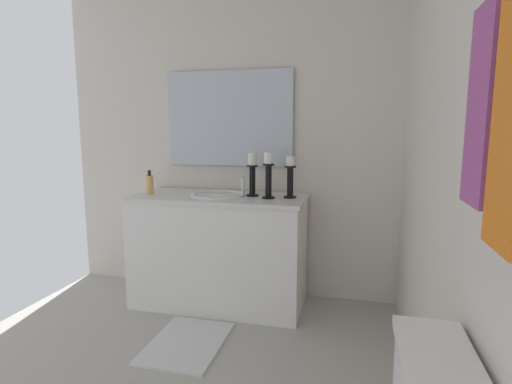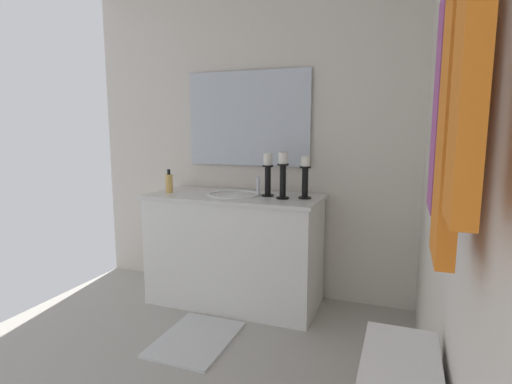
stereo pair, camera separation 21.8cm
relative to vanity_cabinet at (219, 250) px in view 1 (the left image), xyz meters
The scene contains 11 objects.
wall_back 1.91m from the vanity_cabinet, 50.08° to the left, with size 2.88×0.04×2.45m, color silver.
wall_left 0.87m from the vanity_cabinet, behind, with size 0.04×2.71×2.45m, color silver.
vanity_cabinet is the anchor object (origin of this frame).
sink_basin 0.38m from the vanity_cabinet, 90.00° to the left, with size 0.40×0.40×0.24m.
mirror 1.02m from the vanity_cabinet, behind, with size 0.02×1.01×0.74m, color silver.
candle_holder_tall 0.78m from the vanity_cabinet, 93.07° to the left, with size 0.09×0.09×0.30m.
candle_holder_short 0.71m from the vanity_cabinet, 85.12° to the left, with size 0.09×0.09×0.33m.
candle_holder_mid 0.64m from the vanity_cabinet, 99.10° to the left, with size 0.09×0.09×0.31m.
soap_bottle 0.72m from the vanity_cabinet, 83.98° to the right, with size 0.06×0.06×0.18m.
towel_near_vanity 2.35m from the vanity_cabinet, 35.51° to the left, with size 0.17×0.03×0.45m, color #A54C8C.
bath_mat 0.75m from the vanity_cabinet, ahead, with size 0.60×0.44×0.02m, color silver.
Camera 1 is at (1.66, 1.00, 1.31)m, focal length 28.21 mm.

